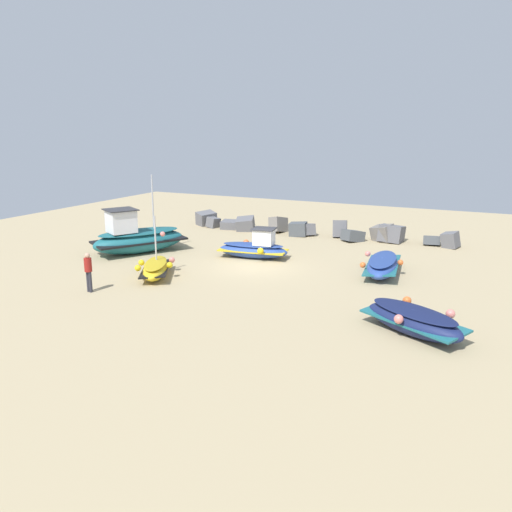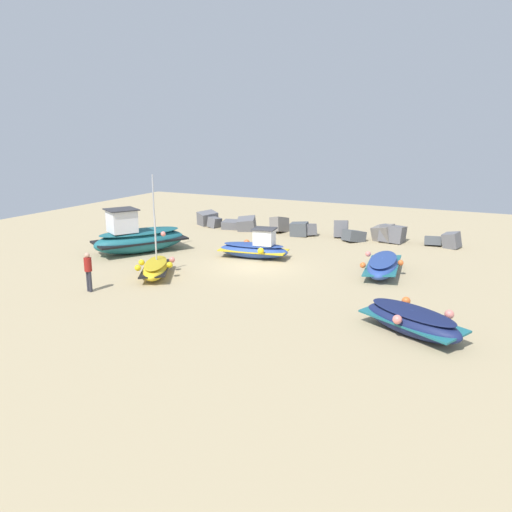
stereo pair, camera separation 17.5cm
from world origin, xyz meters
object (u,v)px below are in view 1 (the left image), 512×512
at_px(fishing_boat_4, 382,265).
at_px(person_walking, 88,270).
at_px(fishing_boat_0, 137,238).
at_px(mooring_buoy_0, 269,240).
at_px(fishing_boat_3, 413,320).
at_px(fishing_boat_1, 156,268).
at_px(fishing_boat_2, 255,248).

distance_m(fishing_boat_4, person_walking, 13.56).
xyz_separation_m(fishing_boat_0, mooring_buoy_0, (6.04, 4.65, -0.48)).
xyz_separation_m(fishing_boat_3, fishing_boat_4, (-2.64, 7.09, -0.04)).
bearing_deg(fishing_boat_0, fishing_boat_1, 77.30).
xyz_separation_m(fishing_boat_1, fishing_boat_3, (12.18, -1.93, 0.08)).
relative_size(person_walking, mooring_buoy_0, 2.72).
relative_size(fishing_boat_0, person_walking, 3.25).
bearing_deg(fishing_boat_3, fishing_boat_2, 171.18).
distance_m(fishing_boat_3, mooring_buoy_0, 14.22).
relative_size(fishing_boat_1, person_walking, 2.02).
xyz_separation_m(fishing_boat_3, person_walking, (-13.31, -1.26, 0.51)).
bearing_deg(fishing_boat_3, fishing_boat_1, -160.58).
height_order(fishing_boat_4, person_walking, person_walking).
bearing_deg(fishing_boat_1, fishing_boat_0, -162.47).
bearing_deg(fishing_boat_3, fishing_boat_0, -170.42).
bearing_deg(fishing_boat_2, mooring_buoy_0, 89.82).
height_order(fishing_boat_1, fishing_boat_2, fishing_boat_1).
xyz_separation_m(fishing_boat_4, person_walking, (-10.67, -8.35, 0.56)).
bearing_deg(fishing_boat_0, fishing_boat_3, 101.09).
distance_m(fishing_boat_0, mooring_buoy_0, 7.63).
bearing_deg(person_walking, fishing_boat_3, 107.87).
height_order(fishing_boat_3, person_walking, person_walking).
distance_m(fishing_boat_0, fishing_boat_2, 6.71).
bearing_deg(fishing_boat_4, fishing_boat_3, -167.26).
height_order(fishing_boat_1, fishing_boat_4, fishing_boat_1).
bearing_deg(person_walking, fishing_boat_4, 140.52).
height_order(fishing_boat_0, fishing_boat_3, fishing_boat_0).
bearing_deg(person_walking, fishing_boat_2, 168.82).
bearing_deg(fishing_boat_2, fishing_boat_0, -172.89).
height_order(fishing_boat_2, person_walking, person_walking).
xyz_separation_m(fishing_boat_0, fishing_boat_3, (16.03, -5.46, -0.38)).
bearing_deg(mooring_buoy_0, fishing_boat_3, -45.34).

